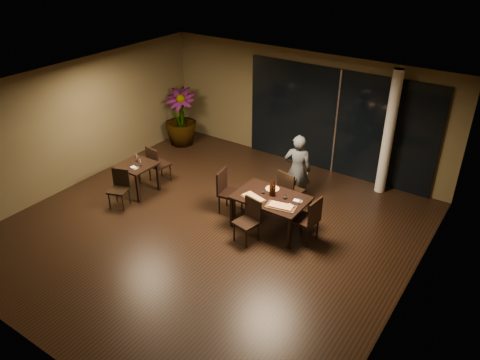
% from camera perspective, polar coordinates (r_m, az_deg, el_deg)
% --- Properties ---
extents(ground, '(8.00, 8.00, 0.00)m').
position_cam_1_polar(ground, '(10.03, -3.64, -6.04)').
color(ground, black).
rests_on(ground, ground).
extents(wall_back, '(8.00, 0.10, 3.00)m').
position_cam_1_polar(wall_back, '(12.42, 7.71, 8.66)').
color(wall_back, '#4B4228').
rests_on(wall_back, ground).
extents(wall_front, '(8.00, 0.10, 3.00)m').
position_cam_1_polar(wall_front, '(7.07, -24.82, -11.02)').
color(wall_front, '#4B4228').
rests_on(wall_front, ground).
extents(wall_left, '(0.10, 8.00, 3.00)m').
position_cam_1_polar(wall_left, '(11.99, -19.51, 6.50)').
color(wall_left, '#4B4228').
rests_on(wall_left, ground).
extents(wall_right, '(0.10, 8.00, 3.00)m').
position_cam_1_polar(wall_right, '(7.77, 20.56, -6.19)').
color(wall_right, '#4B4228').
rests_on(wall_right, ground).
extents(ceiling, '(8.00, 8.00, 0.04)m').
position_cam_1_polar(ceiling, '(8.67, -4.26, 10.58)').
color(ceiling, silver).
rests_on(ceiling, wall_back).
extents(window_panel, '(5.00, 0.06, 2.70)m').
position_cam_1_polar(window_panel, '(12.01, 11.72, 6.85)').
color(window_panel, black).
rests_on(window_panel, ground).
extents(column, '(0.24, 0.24, 3.00)m').
position_cam_1_polar(column, '(11.27, 17.67, 5.40)').
color(column, silver).
rests_on(column, ground).
extents(main_table, '(1.50, 1.00, 0.75)m').
position_cam_1_polar(main_table, '(9.75, 3.79, -2.45)').
color(main_table, black).
rests_on(main_table, ground).
extents(side_table, '(0.80, 0.80, 0.75)m').
position_cam_1_polar(side_table, '(11.33, -12.48, 1.32)').
color(side_table, black).
rests_on(side_table, ground).
extents(chair_main_far, '(0.54, 0.54, 1.00)m').
position_cam_1_polar(chair_main_far, '(10.42, 5.96, -1.09)').
color(chair_main_far, black).
rests_on(chair_main_far, ground).
extents(chair_main_near, '(0.50, 0.50, 0.93)m').
position_cam_1_polar(chair_main_near, '(9.44, 1.13, -4.65)').
color(chair_main_near, black).
rests_on(chair_main_near, ground).
extents(chair_main_left, '(0.54, 0.54, 1.00)m').
position_cam_1_polar(chair_main_left, '(10.34, -1.61, -1.14)').
color(chair_main_left, black).
rests_on(chair_main_left, ground).
extents(chair_main_right, '(0.51, 0.51, 1.01)m').
position_cam_1_polar(chair_main_right, '(9.46, 8.44, -4.58)').
color(chair_main_right, black).
rests_on(chair_main_right, ground).
extents(chair_side_far, '(0.51, 0.51, 0.96)m').
position_cam_1_polar(chair_side_far, '(11.74, -10.15, 2.10)').
color(chair_side_far, black).
rests_on(chair_side_far, ground).
extents(chair_side_near, '(0.52, 0.52, 0.88)m').
position_cam_1_polar(chair_side_near, '(10.96, -14.46, -0.70)').
color(chair_side_near, black).
rests_on(chair_side_near, ground).
extents(diner, '(0.67, 0.56, 1.68)m').
position_cam_1_polar(diner, '(10.64, 7.00, 1.26)').
color(diner, '#2E3033').
rests_on(diner, ground).
extents(potted_plant, '(1.13, 1.13, 1.65)m').
position_cam_1_polar(potted_plant, '(13.69, -7.26, 7.60)').
color(potted_plant, '#1A4A18').
rests_on(potted_plant, ground).
extents(pizza_board_left, '(0.56, 0.36, 0.01)m').
position_cam_1_polar(pizza_board_left, '(9.63, 1.64, -2.24)').
color(pizza_board_left, '#4E3319').
rests_on(pizza_board_left, main_table).
extents(pizza_board_right, '(0.64, 0.41, 0.01)m').
position_cam_1_polar(pizza_board_right, '(9.38, 5.01, -3.26)').
color(pizza_board_right, '#3F2814').
rests_on(pizza_board_right, main_table).
extents(oblong_pizza_left, '(0.50, 0.33, 0.02)m').
position_cam_1_polar(oblong_pizza_left, '(9.62, 1.65, -2.15)').
color(oblong_pizza_left, '#69090D').
rests_on(oblong_pizza_left, pizza_board_left).
extents(oblong_pizza_right, '(0.49, 0.29, 0.02)m').
position_cam_1_polar(oblong_pizza_right, '(9.37, 5.02, -3.17)').
color(oblong_pizza_right, maroon).
rests_on(oblong_pizza_right, pizza_board_right).
extents(round_pizza, '(0.29, 0.29, 0.01)m').
position_cam_1_polar(round_pizza, '(9.98, 3.97, -1.09)').
color(round_pizza, '#B22013').
rests_on(round_pizza, main_table).
extents(bottle_a, '(0.07, 0.07, 0.33)m').
position_cam_1_polar(bottle_a, '(9.68, 3.82, -1.04)').
color(bottle_a, black).
rests_on(bottle_a, main_table).
extents(bottle_b, '(0.06, 0.06, 0.26)m').
position_cam_1_polar(bottle_b, '(9.67, 4.14, -1.31)').
color(bottle_b, black).
rests_on(bottle_b, main_table).
extents(bottle_c, '(0.08, 0.08, 0.35)m').
position_cam_1_polar(bottle_c, '(9.68, 4.15, -0.99)').
color(bottle_c, black).
rests_on(bottle_c, main_table).
extents(tumbler_left, '(0.07, 0.07, 0.08)m').
position_cam_1_polar(tumbler_left, '(9.80, 2.86, -1.42)').
color(tumbler_left, white).
rests_on(tumbler_left, main_table).
extents(tumbler_right, '(0.08, 0.08, 0.09)m').
position_cam_1_polar(tumbler_right, '(9.65, 5.50, -2.03)').
color(tumbler_right, white).
rests_on(tumbler_right, main_table).
extents(napkin_near, '(0.20, 0.16, 0.01)m').
position_cam_1_polar(napkin_near, '(9.41, 6.19, -3.21)').
color(napkin_near, white).
rests_on(napkin_near, main_table).
extents(napkin_far, '(0.19, 0.12, 0.01)m').
position_cam_1_polar(napkin_far, '(9.61, 7.05, -2.54)').
color(napkin_far, white).
rests_on(napkin_far, main_table).
extents(wine_glass_a, '(0.08, 0.08, 0.18)m').
position_cam_1_polar(wine_glass_a, '(11.36, -12.50, 2.63)').
color(wine_glass_a, white).
rests_on(wine_glass_a, side_table).
extents(wine_glass_b, '(0.07, 0.07, 0.17)m').
position_cam_1_polar(wine_glass_b, '(11.13, -12.11, 2.07)').
color(wine_glass_b, white).
rests_on(wine_glass_b, side_table).
extents(side_napkin, '(0.20, 0.14, 0.01)m').
position_cam_1_polar(side_napkin, '(11.11, -12.79, 1.48)').
color(side_napkin, white).
rests_on(side_napkin, side_table).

